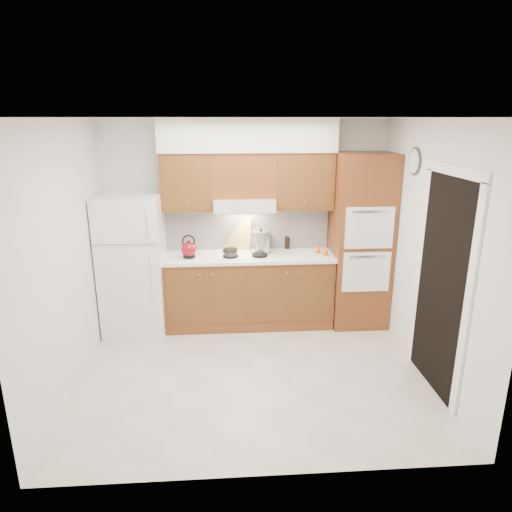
{
  "coord_description": "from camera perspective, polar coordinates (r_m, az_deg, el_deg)",
  "views": [
    {
      "loc": [
        -0.27,
        -4.31,
        2.6
      ],
      "look_at": [
        0.06,
        0.45,
        1.15
      ],
      "focal_mm": 32.0,
      "sensor_mm": 36.0,
      "label": 1
    }
  ],
  "objects": [
    {
      "name": "floor",
      "position": [
        5.04,
        -0.39,
        -14.16
      ],
      "size": [
        3.6,
        3.6,
        0.0
      ],
      "primitive_type": "plane",
      "color": "beige",
      "rests_on": "ground"
    },
    {
      "name": "ceiling",
      "position": [
        4.32,
        -0.46,
        16.92
      ],
      "size": [
        3.6,
        3.6,
        0.0
      ],
      "primitive_type": "plane",
      "color": "white",
      "rests_on": "wall_back"
    },
    {
      "name": "wall_back",
      "position": [
        5.96,
        -1.34,
        4.3
      ],
      "size": [
        3.6,
        0.02,
        2.6
      ],
      "primitive_type": "cube",
      "color": "silver",
      "rests_on": "floor"
    },
    {
      "name": "wall_left",
      "position": [
        4.75,
        -22.64,
        -0.3
      ],
      "size": [
        0.02,
        3.0,
        2.6
      ],
      "primitive_type": "cube",
      "color": "silver",
      "rests_on": "floor"
    },
    {
      "name": "wall_right",
      "position": [
        4.95,
        20.85,
        0.56
      ],
      "size": [
        0.02,
        3.0,
        2.6
      ],
      "primitive_type": "cube",
      "color": "silver",
      "rests_on": "floor"
    },
    {
      "name": "fridge",
      "position": [
        5.83,
        -15.06,
        -1.06
      ],
      "size": [
        0.75,
        0.72,
        1.72
      ],
      "primitive_type": "cube",
      "color": "white",
      "rests_on": "floor"
    },
    {
      "name": "base_cabinets",
      "position": [
        5.92,
        -0.9,
        -4.4
      ],
      "size": [
        2.11,
        0.6,
        0.9
      ],
      "primitive_type": "cube",
      "color": "brown",
      "rests_on": "floor"
    },
    {
      "name": "countertop",
      "position": [
        5.75,
        -0.91,
        -0.07
      ],
      "size": [
        2.13,
        0.62,
        0.04
      ],
      "primitive_type": "cube",
      "color": "white",
      "rests_on": "base_cabinets"
    },
    {
      "name": "backsplash",
      "position": [
        5.96,
        -1.08,
        3.52
      ],
      "size": [
        2.11,
        0.03,
        0.56
      ],
      "primitive_type": "cube",
      "color": "white",
      "rests_on": "countertop"
    },
    {
      "name": "oven_cabinet",
      "position": [
        5.93,
        12.87,
        1.83
      ],
      "size": [
        0.7,
        0.65,
        2.2
      ],
      "primitive_type": "cube",
      "color": "brown",
      "rests_on": "floor"
    },
    {
      "name": "upper_cab_left",
      "position": [
        5.71,
        -8.57,
        9.17
      ],
      "size": [
        0.63,
        0.33,
        0.7
      ],
      "primitive_type": "cube",
      "color": "brown",
      "rests_on": "wall_back"
    },
    {
      "name": "upper_cab_right",
      "position": [
        5.78,
        5.91,
        9.36
      ],
      "size": [
        0.73,
        0.33,
        0.7
      ],
      "primitive_type": "cube",
      "color": "brown",
      "rests_on": "wall_back"
    },
    {
      "name": "range_hood",
      "position": [
        5.68,
        -1.5,
        6.51
      ],
      "size": [
        0.75,
        0.45,
        0.15
      ],
      "primitive_type": "cube",
      "color": "silver",
      "rests_on": "wall_back"
    },
    {
      "name": "upper_cab_over_hood",
      "position": [
        5.69,
        -1.55,
        10.09
      ],
      "size": [
        0.75,
        0.33,
        0.55
      ],
      "primitive_type": "cube",
      "color": "brown",
      "rests_on": "range_hood"
    },
    {
      "name": "soffit",
      "position": [
        5.64,
        -1.06,
        14.87
      ],
      "size": [
        2.13,
        0.36,
        0.4
      ],
      "primitive_type": "cube",
      "color": "silver",
      "rests_on": "wall_back"
    },
    {
      "name": "cooktop",
      "position": [
        5.76,
        -1.42,
        0.23
      ],
      "size": [
        0.74,
        0.5,
        0.01
      ],
      "primitive_type": "cube",
      "color": "white",
      "rests_on": "countertop"
    },
    {
      "name": "doorway",
      "position": [
        4.72,
        22.13,
        -3.55
      ],
      "size": [
        0.02,
        0.9,
        2.1
      ],
      "primitive_type": "cube",
      "color": "black",
      "rests_on": "floor"
    },
    {
      "name": "wall_clock",
      "position": [
        5.29,
        19.21,
        11.12
      ],
      "size": [
        0.02,
        0.3,
        0.3
      ],
      "primitive_type": "cylinder",
      "rotation": [
        0.0,
        1.57,
        0.0
      ],
      "color": "#3F3833",
      "rests_on": "wall_right"
    },
    {
      "name": "kettle",
      "position": [
        5.67,
        -8.39,
        0.81
      ],
      "size": [
        0.23,
        0.23,
        0.19
      ],
      "primitive_type": "sphere",
      "rotation": [
        0.0,
        0.0,
        -0.22
      ],
      "color": "maroon",
      "rests_on": "countertop"
    },
    {
      "name": "cutting_board",
      "position": [
        5.94,
        -2.21,
        2.67
      ],
      "size": [
        0.35,
        0.22,
        0.44
      ],
      "primitive_type": "cube",
      "rotation": [
        -0.21,
        0.0,
        -0.35
      ],
      "color": "#D2B96C",
      "rests_on": "countertop"
    },
    {
      "name": "stock_pot",
      "position": [
        5.78,
        0.6,
        1.84
      ],
      "size": [
        0.26,
        0.26,
        0.26
      ],
      "primitive_type": "cylinder",
      "rotation": [
        0.0,
        0.0,
        -0.05
      ],
      "color": "#B5B4B9",
      "rests_on": "cooktop"
    },
    {
      "name": "condiment_a",
      "position": [
        5.99,
        1.65,
        1.73
      ],
      "size": [
        0.05,
        0.05,
        0.19
      ],
      "primitive_type": "cylinder",
      "rotation": [
        0.0,
        0.0,
        0.04
      ],
      "color": "black",
      "rests_on": "countertop"
    },
    {
      "name": "condiment_b",
      "position": [
        6.02,
        3.87,
        1.68
      ],
      "size": [
        0.06,
        0.06,
        0.16
      ],
      "primitive_type": "cylinder",
      "rotation": [
        0.0,
        0.0,
        0.14
      ],
      "color": "black",
      "rests_on": "countertop"
    },
    {
      "name": "condiment_c",
      "position": [
        6.03,
        3.98,
        1.6
      ],
      "size": [
        0.05,
        0.05,
        0.15
      ],
      "primitive_type": "cylinder",
      "rotation": [
        0.0,
        0.0,
        0.0
      ],
      "color": "black",
      "rests_on": "countertop"
    },
    {
      "name": "orange_near",
      "position": [
        5.8,
        8.6,
        0.51
      ],
      "size": [
        0.11,
        0.11,
        0.09
      ],
      "primitive_type": "sphere",
      "rotation": [
        0.0,
        0.0,
        0.38
      ],
      "color": "#EC580C",
      "rests_on": "countertop"
    },
    {
      "name": "orange_far",
      "position": [
        5.88,
        7.65,
        0.78
      ],
      "size": [
        0.11,
        0.11,
        0.09
      ],
      "primitive_type": "sphere",
      "rotation": [
        0.0,
        0.0,
        0.34
      ],
      "color": "#FF620D",
      "rests_on": "countertop"
    }
  ]
}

